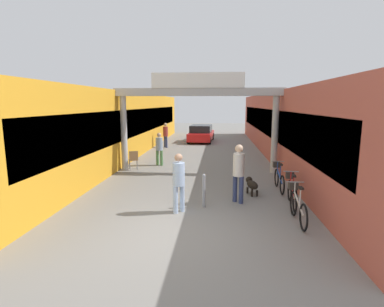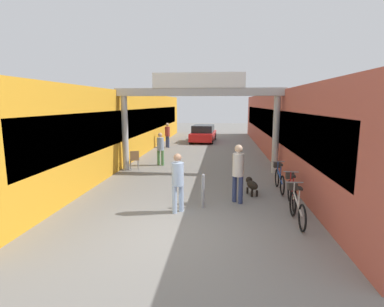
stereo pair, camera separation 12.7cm
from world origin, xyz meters
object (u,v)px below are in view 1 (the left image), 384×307
at_px(pedestrian_with_dog, 239,169).
at_px(pedestrian_carrying_crate, 159,147).
at_px(pedestrian_companion, 179,179).
at_px(dog_on_leash, 252,184).
at_px(pedestrian_elderly_walking, 166,134).
at_px(bicycle_red_second, 292,191).
at_px(bicycle_silver_nearest, 297,205).
at_px(parked_car_red, 201,134).
at_px(cafe_chair_wood_nearer, 133,158).
at_px(bicycle_blue_third, 279,177).
at_px(bollard_post_metal, 204,190).

distance_m(pedestrian_with_dog, pedestrian_carrying_crate, 6.40).
xyz_separation_m(pedestrian_companion, dog_on_leash, (2.22, 1.89, -0.61)).
xyz_separation_m(pedestrian_elderly_walking, bicycle_red_second, (5.86, -11.45, -0.53)).
relative_size(dog_on_leash, bicycle_silver_nearest, 0.46).
relative_size(pedestrian_carrying_crate, parked_car_red, 0.39).
relative_size(pedestrian_companion, parked_car_red, 0.41).
xyz_separation_m(pedestrian_carrying_crate, dog_on_leash, (4.02, -4.45, -0.57)).
bearing_deg(cafe_chair_wood_nearer, dog_on_leash, -33.39).
height_order(bicycle_silver_nearest, cafe_chair_wood_nearer, bicycle_silver_nearest).
bearing_deg(pedestrian_companion, bicycle_silver_nearest, -6.47).
relative_size(pedestrian_with_dog, bicycle_silver_nearest, 1.07).
distance_m(bicycle_blue_third, bollard_post_metal, 3.30).
relative_size(bicycle_silver_nearest, bicycle_blue_third, 1.00).
distance_m(pedestrian_companion, bicycle_blue_third, 4.15).
bearing_deg(pedestrian_with_dog, bicycle_blue_third, 45.51).
relative_size(pedestrian_elderly_walking, bicycle_blue_third, 1.00).
height_order(pedestrian_elderly_walking, bicycle_blue_third, pedestrian_elderly_walking).
height_order(pedestrian_with_dog, pedestrian_carrying_crate, pedestrian_with_dog).
distance_m(pedestrian_carrying_crate, cafe_chair_wood_nearer, 1.56).
bearing_deg(parked_car_red, dog_on_leash, -79.77).
bearing_deg(dog_on_leash, pedestrian_carrying_crate, 132.09).
height_order(pedestrian_with_dog, parked_car_red, pedestrian_with_dog).
height_order(pedestrian_companion, parked_car_red, pedestrian_companion).
bearing_deg(bollard_post_metal, bicycle_blue_third, 39.09).
height_order(pedestrian_with_dog, pedestrian_companion, pedestrian_with_dog).
height_order(bicycle_red_second, bicycle_blue_third, same).
xyz_separation_m(pedestrian_with_dog, bicycle_red_second, (1.60, -0.08, -0.61)).
xyz_separation_m(pedestrian_companion, pedestrian_carrying_crate, (-1.81, 6.35, -0.04)).
bearing_deg(pedestrian_carrying_crate, cafe_chair_wood_nearer, -130.10).
bearing_deg(dog_on_leash, bicycle_blue_third, 32.97).
xyz_separation_m(pedestrian_companion, parked_car_red, (-0.28, 15.72, -0.31)).
xyz_separation_m(bicycle_blue_third, parked_car_red, (-3.51, 13.17, 0.21)).
distance_m(pedestrian_companion, cafe_chair_wood_nearer, 5.90).
relative_size(pedestrian_elderly_walking, bicycle_silver_nearest, 1.00).
bearing_deg(pedestrian_companion, bollard_post_metal, 34.86).
xyz_separation_m(bicycle_silver_nearest, parked_car_red, (-3.42, 16.08, 0.21)).
relative_size(dog_on_leash, bicycle_red_second, 0.46).
distance_m(dog_on_leash, bollard_post_metal, 2.11).
relative_size(pedestrian_with_dog, dog_on_leash, 2.31).
bearing_deg(pedestrian_with_dog, dog_on_leash, 60.25).
distance_m(pedestrian_elderly_walking, cafe_chair_wood_nearer, 7.19).
bearing_deg(cafe_chair_wood_nearer, parked_car_red, 76.64).
bearing_deg(bicycle_blue_third, pedestrian_elderly_walking, 120.55).
distance_m(bicycle_red_second, cafe_chair_wood_nearer, 7.43).
bearing_deg(pedestrian_elderly_walking, cafe_chair_wood_nearer, -91.80).
bearing_deg(parked_car_red, pedestrian_companion, -88.98).
xyz_separation_m(pedestrian_with_dog, cafe_chair_wood_nearer, (-4.49, 4.19, -0.51)).
xyz_separation_m(pedestrian_companion, bollard_post_metal, (0.67, 0.47, -0.44)).
distance_m(pedestrian_elderly_walking, bollard_post_metal, 12.33).
distance_m(pedestrian_carrying_crate, bicycle_red_second, 7.47).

